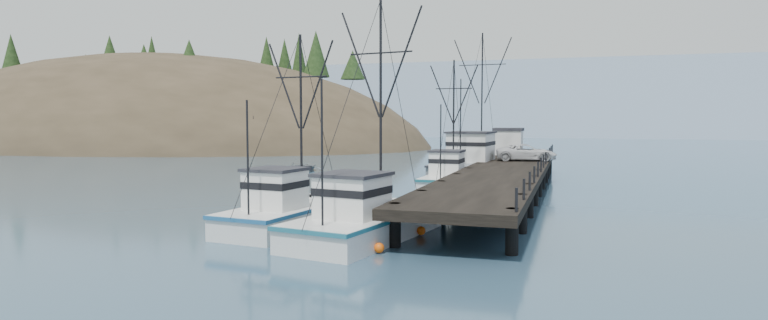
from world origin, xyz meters
TOP-DOWN VIEW (x-y plane):
  - ground at (0.00, 0.00)m, footprint 400.00×400.00m
  - pier at (14.00, 16.00)m, footprint 6.00×44.00m
  - headland at (-74.95, 78.61)m, footprint 134.80×78.00m
  - distant_ridge at (10.00, 170.00)m, footprint 360.00×40.00m
  - distant_ridge_far at (-40.00, 185.00)m, footprint 180.00×25.00m
  - moored_sailboats at (-33.69, 57.85)m, footprint 23.22×17.56m
  - trawler_near at (9.62, -2.25)m, footprint 5.60×12.01m
  - trawler_mid at (4.85, -1.09)m, footprint 4.61×10.71m
  - trawler_far at (9.52, 18.26)m, footprint 3.54×10.55m
  - work_vessel at (10.33, 26.91)m, footprint 6.36×17.51m
  - pier_shed at (12.50, 34.00)m, footprint 3.00×3.20m
  - pickup_truck at (15.00, 25.25)m, footprint 5.66×3.23m
  - motorboat at (-9.29, 29.32)m, footprint 4.69×6.14m

SIDE VIEW (x-z plane):
  - headland at x=-74.95m, z-range -30.05..20.95m
  - ground at x=0.00m, z-range 0.00..0.00m
  - distant_ridge at x=10.00m, z-range -13.00..13.00m
  - distant_ridge_far at x=-40.00m, z-range -9.00..9.00m
  - motorboat at x=-9.29m, z-range -0.59..0.59m
  - moored_sailboats at x=-33.69m, z-range -2.84..3.51m
  - trawler_mid at x=4.85m, z-range -4.50..6.13m
  - trawler_near at x=9.62m, z-range -5.17..6.81m
  - trawler_far at x=9.52m, z-range -4.65..6.29m
  - work_vessel at x=10.33m, z-range -5.94..8.40m
  - pier at x=14.00m, z-range 0.69..2.69m
  - pickup_truck at x=15.00m, z-range 2.00..3.49m
  - pier_shed at x=12.50m, z-range 2.02..4.82m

